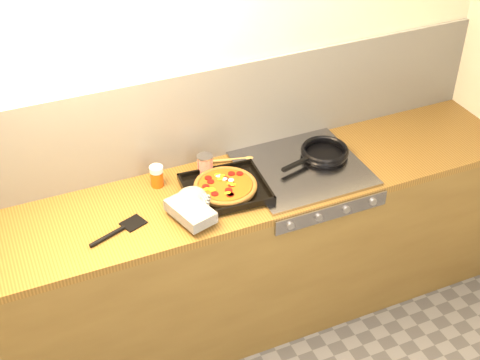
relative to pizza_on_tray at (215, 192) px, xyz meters
name	(u,v)px	position (x,y,z in m)	size (l,w,h in m)	color
room_shell	(196,118)	(0.04, 0.34, 0.21)	(3.20, 3.20, 3.20)	white
counter_run	(221,260)	(0.04, 0.05, -0.49)	(3.20, 0.62, 0.90)	brown
stovetop	(302,169)	(0.49, 0.06, -0.04)	(0.60, 0.56, 0.02)	gray
pizza_on_tray	(215,192)	(0.00, 0.00, 0.00)	(0.53, 0.44, 0.07)	black
frying_pan	(324,152)	(0.64, 0.10, -0.01)	(0.43, 0.30, 0.04)	black
tomato_can	(205,165)	(0.03, 0.21, 0.01)	(0.09, 0.09, 0.11)	#AA150D
juice_glass	(157,176)	(-0.22, 0.22, 0.01)	(0.08, 0.08, 0.11)	#EB4D0D
wooden_spoon	(231,160)	(0.19, 0.26, -0.03)	(0.30, 0.11, 0.02)	#AA8148
black_spatula	(118,231)	(-0.48, -0.05, -0.04)	(0.28, 0.15, 0.02)	black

